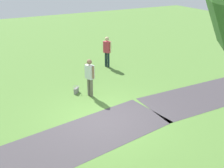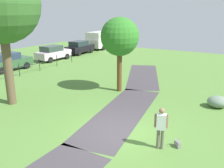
% 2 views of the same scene
% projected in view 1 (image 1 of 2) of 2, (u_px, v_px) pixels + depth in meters
% --- Properties ---
extents(ground_plane, '(48.00, 48.00, 0.00)m').
position_uv_depth(ground_plane, '(103.00, 119.00, 10.17)').
color(ground_plane, '#568138').
extents(footpath_segment_near, '(8.03, 2.38, 0.01)m').
position_uv_depth(footpath_segment_near, '(223.00, 90.00, 12.54)').
color(footpath_segment_near, '#423C42').
rests_on(footpath_segment_near, ground).
extents(footpath_segment_mid, '(8.25, 3.43, 0.01)m').
position_uv_depth(footpath_segment_mid, '(60.00, 146.00, 8.64)').
color(footpath_segment_mid, '#423C42').
rests_on(footpath_segment_mid, ground).
extents(woman_with_handbag, '(0.35, 0.50, 1.67)m').
position_uv_depth(woman_with_handbag, '(90.00, 75.00, 11.67)').
color(woman_with_handbag, '#666353').
rests_on(woman_with_handbag, ground).
extents(man_near_boulder, '(0.40, 0.45, 1.71)m').
position_uv_depth(man_near_boulder, '(107.00, 50.00, 15.14)').
color(man_near_boulder, '#15292B').
rests_on(man_near_boulder, ground).
extents(handbag_on_grass, '(0.38, 0.38, 0.31)m').
position_uv_depth(handbag_on_grass, '(76.00, 90.00, 12.26)').
color(handbag_on_grass, gray).
rests_on(handbag_on_grass, ground).
extents(frisbee_on_grass, '(0.25, 0.25, 0.02)m').
position_uv_depth(frisbee_on_grass, '(89.00, 65.00, 15.76)').
color(frisbee_on_grass, '#3090D9').
rests_on(frisbee_on_grass, ground).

